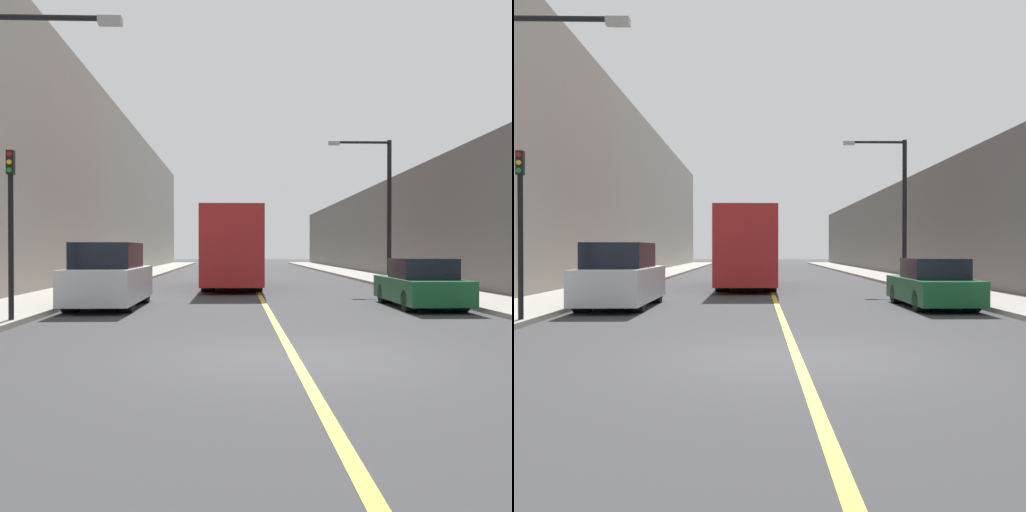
% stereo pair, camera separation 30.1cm
% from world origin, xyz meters
% --- Properties ---
extents(ground_plane, '(200.00, 200.00, 0.00)m').
position_xyz_m(ground_plane, '(0.00, 0.00, 0.00)').
color(ground_plane, '#38383A').
extents(sidewalk_left, '(2.72, 72.00, 0.14)m').
position_xyz_m(sidewalk_left, '(-7.21, 30.00, 0.07)').
color(sidewalk_left, '#9E998E').
rests_on(sidewalk_left, ground).
extents(sidewalk_right, '(2.72, 72.00, 0.14)m').
position_xyz_m(sidewalk_right, '(7.21, 30.00, 0.07)').
color(sidewalk_right, '#9E998E').
rests_on(sidewalk_right, ground).
extents(building_row_left, '(4.00, 72.00, 11.09)m').
position_xyz_m(building_row_left, '(-10.57, 30.00, 5.54)').
color(building_row_left, gray).
rests_on(building_row_left, ground).
extents(building_row_right, '(4.00, 72.00, 6.12)m').
position_xyz_m(building_row_right, '(10.57, 30.00, 3.06)').
color(building_row_right, '#66605B').
rests_on(building_row_right, ground).
extents(road_center_line, '(0.16, 72.00, 0.01)m').
position_xyz_m(road_center_line, '(0.00, 30.00, 0.00)').
color(road_center_line, gold).
rests_on(road_center_line, ground).
extents(bus, '(2.49, 10.64, 3.49)m').
position_xyz_m(bus, '(-1.06, 18.33, 1.86)').
color(bus, '#AD1E1E').
rests_on(bus, ground).
extents(parked_suv_left, '(1.91, 4.77, 1.94)m').
position_xyz_m(parked_suv_left, '(-4.69, 8.39, 0.90)').
color(parked_suv_left, silver).
rests_on(parked_suv_left, ground).
extents(car_right_near, '(1.79, 4.40, 1.47)m').
position_xyz_m(car_right_near, '(4.63, 8.19, 0.67)').
color(car_right_near, '#145128').
rests_on(car_right_near, ground).
extents(street_lamp_left, '(2.91, 0.24, 6.59)m').
position_xyz_m(street_lamp_left, '(-5.85, 3.27, 3.99)').
color(street_lamp_left, black).
rests_on(street_lamp_left, sidewalk_left).
extents(street_lamp_right, '(2.91, 0.24, 6.61)m').
position_xyz_m(street_lamp_right, '(5.85, 17.68, 4.00)').
color(street_lamp_right, black).
rests_on(street_lamp_right, sidewalk_right).
extents(traffic_light, '(0.16, 0.18, 3.86)m').
position_xyz_m(traffic_light, '(-6.05, 4.27, 2.25)').
color(traffic_light, black).
rests_on(traffic_light, sidewalk_left).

